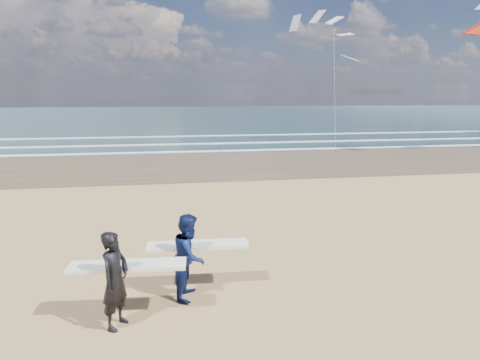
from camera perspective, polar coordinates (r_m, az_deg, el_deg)
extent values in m
cube|color=#473525|center=(32.92, 26.94, 2.92)|extent=(220.00, 12.00, 0.01)
cube|color=#1A3439|center=(82.59, 4.07, 8.65)|extent=(220.00, 100.00, 0.02)
cube|color=white|center=(36.84, 22.54, 4.17)|extent=(220.00, 0.50, 0.05)
cube|color=white|center=(40.86, 19.06, 5.07)|extent=(220.00, 0.50, 0.05)
cube|color=white|center=(46.64, 15.25, 6.04)|extent=(220.00, 0.50, 0.05)
imported|color=black|center=(8.31, -16.31, -12.69)|extent=(0.69, 0.80, 1.84)
cube|color=silver|center=(8.56, -14.74, -10.97)|extent=(2.23, 0.68, 0.07)
imported|color=#0C1743|center=(9.18, -6.74, -10.00)|extent=(0.91, 1.04, 1.81)
cube|color=silver|center=(9.48, -5.65, -8.61)|extent=(2.22, 0.63, 0.07)
cube|color=slate|center=(34.56, 12.60, 4.34)|extent=(0.12, 0.12, 0.10)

